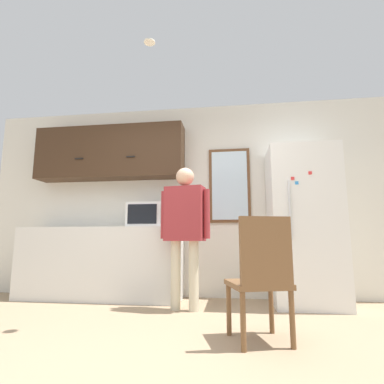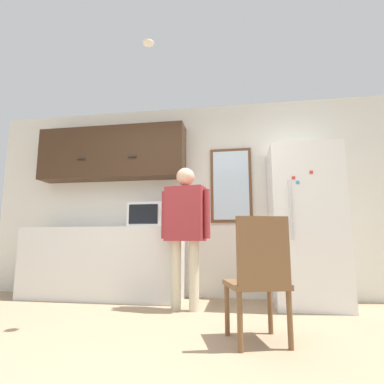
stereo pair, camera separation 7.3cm
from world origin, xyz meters
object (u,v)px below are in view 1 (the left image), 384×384
at_px(refrigerator, 304,225).
at_px(chair, 261,274).
at_px(microwave, 150,215).
at_px(person, 185,221).

bearing_deg(refrigerator, chair, -114.68).
xyz_separation_m(refrigerator, chair, (-0.65, -1.40, -0.43)).
bearing_deg(microwave, person, -40.87).
height_order(person, chair, person).
distance_m(microwave, refrigerator, 1.95).
bearing_deg(chair, microwave, -65.35).
height_order(person, refrigerator, refrigerator).
distance_m(person, chair, 1.34).
bearing_deg(refrigerator, microwave, 177.74).
relative_size(refrigerator, chair, 2.01).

